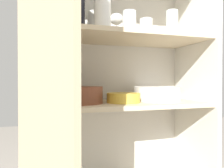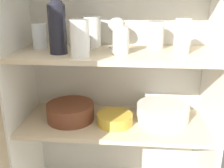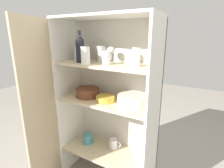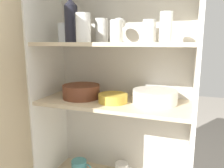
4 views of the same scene
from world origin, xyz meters
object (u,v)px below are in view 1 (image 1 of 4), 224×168
Objects in this scene: wine_bottle at (77,3)px; mixing_bowl_large at (79,94)px; plate_stack_white at (157,94)px; serving_bowl_small at (123,97)px.

wine_bottle is 0.40m from mixing_bowl_large.
plate_stack_white is at bearing 12.43° from wine_bottle.
wine_bottle is 0.61m from plate_stack_white.
plate_stack_white is 0.23m from serving_bowl_small.
plate_stack_white reaches higher than serving_bowl_small.
mixing_bowl_large is (0.02, 0.06, -0.40)m from wine_bottle.
serving_bowl_small is at bearing 8.15° from wine_bottle.
plate_stack_white is 1.10× the size of mixing_bowl_large.
mixing_bowl_large is at bearing 172.92° from serving_bowl_small.
wine_bottle reaches higher than serving_bowl_small.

